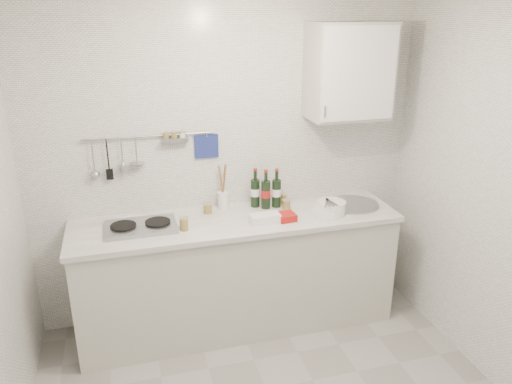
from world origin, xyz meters
TOP-DOWN VIEW (x-y plane):
  - back_wall at (0.00, 1.40)m, footprint 3.00×0.02m
  - counter at (0.01, 1.10)m, footprint 2.44×0.64m
  - wall_rail at (-0.60, 1.37)m, footprint 0.98×0.09m
  - wall_cabinet at (0.90, 1.22)m, footprint 0.60×0.38m
  - plate_stack_hob at (-0.76, 1.14)m, footprint 0.33×0.33m
  - plate_stack_sink at (0.71, 1.01)m, footprint 0.27×0.26m
  - wine_bottles at (0.27, 1.25)m, footprint 0.23×0.13m
  - butter_dish at (0.18, 0.96)m, footprint 0.22×0.12m
  - strawberry_punnet at (0.34, 0.97)m, footprint 0.14×0.14m
  - utensil_crock at (-0.06, 1.32)m, footprint 0.09×0.09m
  - jar_a at (-0.19, 1.25)m, footprint 0.07×0.07m
  - jar_b at (0.42, 1.29)m, footprint 0.07×0.07m
  - jar_c at (0.42, 1.18)m, footprint 0.07×0.07m
  - jar_d at (-0.41, 0.99)m, footprint 0.06×0.06m

SIDE VIEW (x-z plane):
  - counter at x=0.01m, z-range -0.05..0.92m
  - plate_stack_hob at x=-0.76m, z-range 0.92..0.95m
  - strawberry_punnet at x=0.34m, z-range 0.92..0.97m
  - butter_dish at x=0.18m, z-range 0.92..0.99m
  - jar_c at x=0.42m, z-range 0.92..0.99m
  - jar_a at x=-0.19m, z-range 0.92..1.00m
  - plate_stack_sink at x=0.71m, z-range 0.92..1.01m
  - jar_b at x=0.42m, z-range 0.92..1.01m
  - jar_d at x=-0.41m, z-range 0.92..1.02m
  - utensil_crock at x=-0.06m, z-range 0.82..1.19m
  - wine_bottles at x=0.27m, z-range 0.92..1.23m
  - back_wall at x=0.00m, z-range 0.00..2.50m
  - wall_rail at x=-0.60m, z-range 1.26..1.60m
  - wall_cabinet at x=0.90m, z-range 1.60..2.30m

